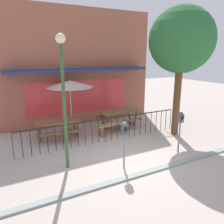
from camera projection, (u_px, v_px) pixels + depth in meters
The scene contains 12 objects.
ground at pixel (129, 160), 7.28m from camera, with size 40.00×40.00×0.00m, color #B5A79A.
pub_storefront at pixel (77, 67), 10.92m from camera, with size 8.09×1.35×5.62m.
patio_fence_front at pixel (105, 126), 8.68m from camera, with size 6.82×0.04×0.97m.
picnic_table_left at pixel (58, 125), 9.03m from camera, with size 1.93×1.53×0.79m.
picnic_table_right at pixel (119, 115), 10.53m from camera, with size 1.85×1.42×0.79m.
patio_umbrella at pixel (70, 84), 9.53m from camera, with size 2.03×2.03×2.33m.
patio_bench at pixel (112, 126), 9.61m from camera, with size 1.43×0.49×0.48m.
parking_meter_near at pixel (124, 133), 6.52m from camera, with size 0.18×0.17×1.50m.
parking_meter_far at pixel (180, 122), 7.54m from camera, with size 0.18×0.17×1.52m.
street_tree at pixel (181, 41), 8.70m from camera, with size 2.63×2.63×5.29m.
street_lamp at pixel (63, 85), 6.18m from camera, with size 0.28×0.28×3.99m.
curb_edge at pixel (145, 173), 6.49m from camera, with size 11.32×0.20×0.11m, color gray.
Camera 1 is at (-3.52, -5.63, 3.45)m, focal length 34.97 mm.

